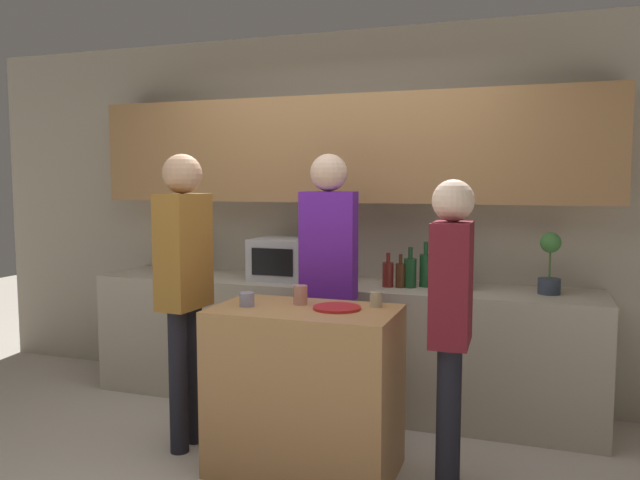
# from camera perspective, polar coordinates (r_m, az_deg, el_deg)

# --- Properties ---
(back_wall) EXTENTS (6.40, 0.40, 2.70)m
(back_wall) POSITION_cam_1_polar(r_m,az_deg,el_deg) (4.64, 2.38, 4.61)
(back_wall) COLOR #B2A893
(back_wall) RESTS_ON ground_plane
(back_counter) EXTENTS (3.60, 0.62, 0.88)m
(back_counter) POSITION_cam_1_polar(r_m,az_deg,el_deg) (4.53, 1.32, -9.42)
(back_counter) COLOR #B7AD99
(back_counter) RESTS_ON ground_plane
(kitchen_island) EXTENTS (1.00, 0.58, 0.91)m
(kitchen_island) POSITION_cam_1_polar(r_m,az_deg,el_deg) (3.53, -1.37, -13.54)
(kitchen_island) COLOR #B27F4C
(kitchen_island) RESTS_ON ground_plane
(microwave) EXTENTS (0.52, 0.39, 0.30)m
(microwave) POSITION_cam_1_polar(r_m,az_deg,el_deg) (4.55, -2.86, -1.76)
(microwave) COLOR #B7BABC
(microwave) RESTS_ON back_counter
(toaster) EXTENTS (0.26, 0.16, 0.18)m
(toaster) POSITION_cam_1_polar(r_m,az_deg,el_deg) (4.96, -12.49, -1.97)
(toaster) COLOR black
(toaster) RESTS_ON back_counter
(potted_plant) EXTENTS (0.14, 0.14, 0.39)m
(potted_plant) POSITION_cam_1_polar(r_m,az_deg,el_deg) (4.22, 20.28, -2.01)
(potted_plant) COLOR #333D4C
(potted_plant) RESTS_ON back_counter
(bottle_0) EXTENTS (0.08, 0.08, 0.23)m
(bottle_0) POSITION_cam_1_polar(r_m,az_deg,el_deg) (4.26, 6.24, -3.10)
(bottle_0) COLOR maroon
(bottle_0) RESTS_ON back_counter
(bottle_1) EXTENTS (0.07, 0.07, 0.23)m
(bottle_1) POSITION_cam_1_polar(r_m,az_deg,el_deg) (4.25, 7.37, -3.17)
(bottle_1) COLOR #472814
(bottle_1) RESTS_ON back_counter
(bottle_2) EXTENTS (0.08, 0.08, 0.27)m
(bottle_2) POSITION_cam_1_polar(r_m,az_deg,el_deg) (4.26, 8.24, -2.92)
(bottle_2) COLOR #194723
(bottle_2) RESTS_ON back_counter
(bottle_3) EXTENTS (0.08, 0.08, 0.31)m
(bottle_3) POSITION_cam_1_polar(r_m,az_deg,el_deg) (4.30, 9.62, -2.68)
(bottle_3) COLOR #194723
(bottle_3) RESTS_ON back_counter
(bottle_4) EXTENTS (0.09, 0.09, 0.24)m
(bottle_4) POSITION_cam_1_polar(r_m,az_deg,el_deg) (4.37, 11.03, -2.93)
(bottle_4) COLOR black
(bottle_4) RESTS_ON back_counter
(bottle_5) EXTENTS (0.07, 0.07, 0.27)m
(bottle_5) POSITION_cam_1_polar(r_m,az_deg,el_deg) (4.31, 11.97, -2.91)
(bottle_5) COLOR black
(bottle_5) RESTS_ON back_counter
(bottle_6) EXTENTS (0.09, 0.09, 0.24)m
(bottle_6) POSITION_cam_1_polar(r_m,az_deg,el_deg) (4.23, 13.20, -3.25)
(bottle_6) COLOR maroon
(bottle_6) RESTS_ON back_counter
(plate_on_island) EXTENTS (0.26, 0.26, 0.01)m
(plate_on_island) POSITION_cam_1_polar(r_m,az_deg,el_deg) (3.38, 1.56, -6.21)
(plate_on_island) COLOR red
(plate_on_island) RESTS_ON kitchen_island
(cup_0) EXTENTS (0.08, 0.08, 0.08)m
(cup_0) POSITION_cam_1_polar(r_m,az_deg,el_deg) (3.48, -6.70, -5.42)
(cup_0) COLOR #8C8CAA
(cup_0) RESTS_ON kitchen_island
(cup_1) EXTENTS (0.07, 0.07, 0.08)m
(cup_1) POSITION_cam_1_polar(r_m,az_deg,el_deg) (3.45, 5.14, -5.43)
(cup_1) COLOR #B4B18B
(cup_1) RESTS_ON kitchen_island
(cup_2) EXTENTS (0.08, 0.08, 0.11)m
(cup_2) POSITION_cam_1_polar(r_m,az_deg,el_deg) (3.50, -1.79, -5.04)
(cup_2) COLOR tan
(cup_2) RESTS_ON kitchen_island
(person_left) EXTENTS (0.21, 0.34, 1.61)m
(person_left) POSITION_cam_1_polar(r_m,az_deg,el_deg) (3.23, 11.89, -6.27)
(person_left) COLOR black
(person_left) RESTS_ON ground_plane
(person_center) EXTENTS (0.36, 0.23, 1.77)m
(person_center) POSITION_cam_1_polar(r_m,az_deg,el_deg) (3.91, 0.80, -2.48)
(person_center) COLOR black
(person_center) RESTS_ON ground_plane
(person_right) EXTENTS (0.23, 0.35, 1.76)m
(person_right) POSITION_cam_1_polar(r_m,az_deg,el_deg) (3.77, -12.31, -3.02)
(person_right) COLOR black
(person_right) RESTS_ON ground_plane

